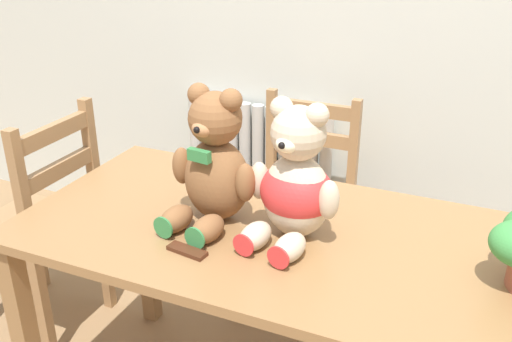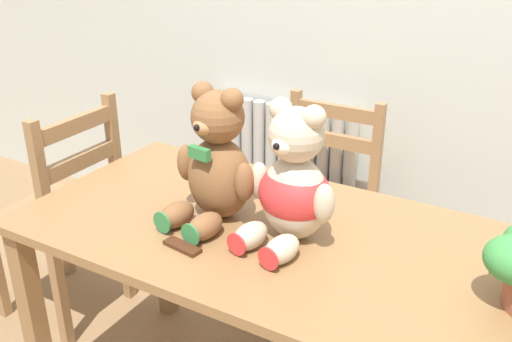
# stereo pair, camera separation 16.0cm
# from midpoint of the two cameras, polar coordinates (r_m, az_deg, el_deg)

# --- Properties ---
(radiator) EXTENTS (0.77, 0.10, 0.77)m
(radiator) POSITION_cam_midpoint_polar(r_m,az_deg,el_deg) (2.91, 4.28, -1.39)
(radiator) COLOR beige
(radiator) RESTS_ON ground_plane
(dining_table) EXTENTS (1.59, 0.77, 0.78)m
(dining_table) POSITION_cam_midpoint_polar(r_m,az_deg,el_deg) (1.69, 5.92, -9.42)
(dining_table) COLOR olive
(dining_table) RESTS_ON ground_plane
(wooden_chair_behind) EXTENTS (0.43, 0.46, 0.90)m
(wooden_chair_behind) POSITION_cam_midpoint_polar(r_m,az_deg,el_deg) (2.51, 7.98, -3.38)
(wooden_chair_behind) COLOR #997047
(wooden_chair_behind) RESTS_ON ground_plane
(wooden_chair_side) EXTENTS (0.43, 0.41, 0.97)m
(wooden_chair_side) POSITION_cam_midpoint_polar(r_m,az_deg,el_deg) (2.47, -17.00, -4.19)
(wooden_chair_side) COLOR #997047
(wooden_chair_side) RESTS_ON ground_plane
(teddy_bear_left) EXTENTS (0.29, 0.30, 0.41)m
(teddy_bear_left) POSITION_cam_midpoint_polar(r_m,az_deg,el_deg) (1.64, -1.28, 0.71)
(teddy_bear_left) COLOR brown
(teddy_bear_left) RESTS_ON dining_table
(teddy_bear_right) EXTENTS (0.28, 0.30, 0.40)m
(teddy_bear_right) POSITION_cam_midpoint_polar(r_m,az_deg,el_deg) (1.55, 6.66, -1.61)
(teddy_bear_right) COLOR beige
(teddy_bear_right) RESTS_ON dining_table
(chocolate_bar) EXTENTS (0.12, 0.05, 0.01)m
(chocolate_bar) POSITION_cam_midpoint_polar(r_m,az_deg,el_deg) (1.56, -4.47, -7.63)
(chocolate_bar) COLOR #472314
(chocolate_bar) RESTS_ON dining_table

